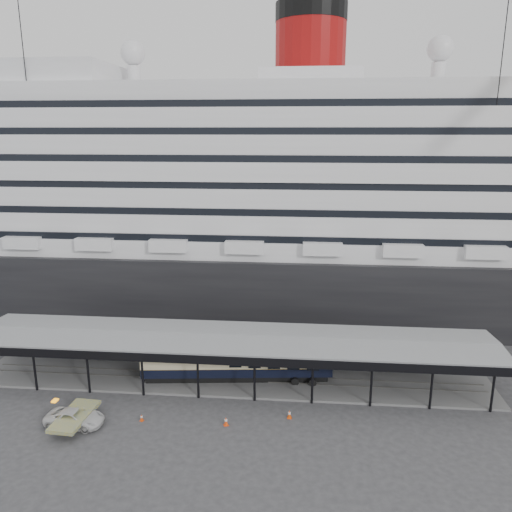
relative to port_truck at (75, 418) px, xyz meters
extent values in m
plane|color=#333335|center=(13.31, 4.98, -0.75)|extent=(200.00, 200.00, 0.00)
cube|color=black|center=(13.31, 36.98, 4.25)|extent=(130.00, 30.00, 10.00)
cylinder|color=maroon|center=(21.31, 36.98, 36.65)|extent=(10.00, 10.00, 9.00)
cylinder|color=black|center=(21.31, 36.98, 41.90)|extent=(10.10, 10.10, 2.50)
sphere|color=silver|center=(-4.69, 36.98, 36.95)|extent=(3.60, 3.60, 3.60)
sphere|color=silver|center=(39.31, 36.98, 36.95)|extent=(3.60, 3.60, 3.60)
cube|color=slate|center=(13.31, 9.98, -0.63)|extent=(56.00, 8.00, 0.24)
cube|color=slate|center=(13.31, 9.26, -0.47)|extent=(54.00, 0.08, 0.10)
cube|color=slate|center=(13.31, 10.70, -0.47)|extent=(54.00, 0.08, 0.10)
cube|color=black|center=(13.31, 5.48, 3.70)|extent=(56.00, 0.18, 0.90)
cube|color=black|center=(13.31, 14.48, 3.70)|extent=(56.00, 0.18, 0.90)
cube|color=slate|center=(13.31, 9.98, 4.43)|extent=(56.00, 9.00, 0.24)
cylinder|color=black|center=(-15.91, 26.74, 22.85)|extent=(0.12, 0.12, 47.21)
cylinder|color=black|center=(43.57, 25.23, 22.85)|extent=(0.12, 0.12, 47.21)
imported|color=silver|center=(0.00, 0.00, 0.00)|extent=(5.58, 2.86, 1.51)
cube|color=black|center=(13.89, 9.98, -0.19)|extent=(19.73, 4.29, 0.65)
cube|color=black|center=(13.89, 9.98, 0.65)|extent=(20.70, 4.76, 1.03)
cube|color=beige|center=(13.89, 9.98, 1.77)|extent=(20.71, 4.80, 1.21)
cube|color=black|center=(13.89, 9.98, 2.57)|extent=(20.70, 4.76, 0.37)
cube|color=#D6400B|center=(5.91, 1.26, -0.74)|extent=(0.44, 0.44, 0.03)
cone|color=#D6400B|center=(5.91, 1.26, -0.40)|extent=(0.37, 0.37, 0.67)
cylinder|color=white|center=(5.91, 1.26, -0.33)|extent=(0.22, 0.22, 0.13)
cube|color=#F8450D|center=(13.96, 1.27, -0.74)|extent=(0.57, 0.57, 0.03)
cone|color=#F8450D|center=(13.96, 1.27, -0.32)|extent=(0.48, 0.48, 0.83)
cylinder|color=white|center=(13.96, 1.27, -0.24)|extent=(0.26, 0.26, 0.16)
cube|color=#DF480C|center=(19.81, 3.00, -0.74)|extent=(0.44, 0.44, 0.03)
cone|color=#DF480C|center=(19.81, 3.00, -0.32)|extent=(0.37, 0.37, 0.82)
cylinder|color=white|center=(19.81, 3.00, -0.24)|extent=(0.26, 0.26, 0.16)
camera|label=1|loc=(20.47, -39.43, 25.89)|focal=35.00mm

